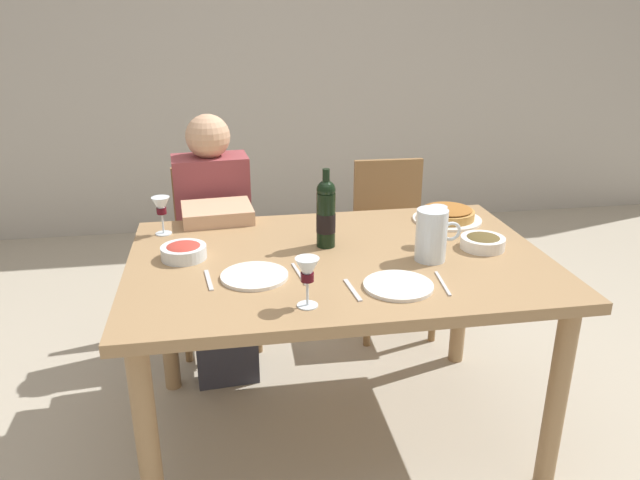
# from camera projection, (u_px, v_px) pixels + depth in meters

# --- Properties ---
(ground_plane) EXTENTS (8.00, 8.00, 0.00)m
(ground_plane) POSITION_uv_depth(u_px,v_px,m) (337.00, 429.00, 2.45)
(ground_plane) COLOR #B2A893
(back_wall) EXTENTS (8.00, 0.10, 2.80)m
(back_wall) POSITION_uv_depth(u_px,v_px,m) (270.00, 38.00, 4.30)
(back_wall) COLOR #B2ADA3
(back_wall) RESTS_ON ground
(dining_table) EXTENTS (1.50, 1.00, 0.76)m
(dining_table) POSITION_uv_depth(u_px,v_px,m) (339.00, 280.00, 2.21)
(dining_table) COLOR #9E7A51
(dining_table) RESTS_ON ground
(wine_bottle) EXTENTS (0.07, 0.07, 0.30)m
(wine_bottle) POSITION_uv_depth(u_px,v_px,m) (326.00, 214.00, 2.23)
(wine_bottle) COLOR black
(wine_bottle) RESTS_ON dining_table
(water_pitcher) EXTENTS (0.16, 0.11, 0.19)m
(water_pitcher) POSITION_uv_depth(u_px,v_px,m) (431.00, 238.00, 2.12)
(water_pitcher) COLOR silver
(water_pitcher) RESTS_ON dining_table
(baked_tart) EXTENTS (0.29, 0.29, 0.06)m
(baked_tart) POSITION_uv_depth(u_px,v_px,m) (447.00, 214.00, 2.54)
(baked_tart) COLOR white
(baked_tart) RESTS_ON dining_table
(salad_bowl) EXTENTS (0.16, 0.16, 0.06)m
(salad_bowl) POSITION_uv_depth(u_px,v_px,m) (184.00, 251.00, 2.15)
(salad_bowl) COLOR silver
(salad_bowl) RESTS_ON dining_table
(olive_bowl) EXTENTS (0.16, 0.16, 0.05)m
(olive_bowl) POSITION_uv_depth(u_px,v_px,m) (483.00, 242.00, 2.24)
(olive_bowl) COLOR white
(olive_bowl) RESTS_ON dining_table
(wine_glass_left_diner) EXTENTS (0.07, 0.07, 0.16)m
(wine_glass_left_diner) POSITION_uv_depth(u_px,v_px,m) (307.00, 272.00, 1.78)
(wine_glass_left_diner) COLOR silver
(wine_glass_left_diner) RESTS_ON dining_table
(wine_glass_right_diner) EXTENTS (0.07, 0.07, 0.15)m
(wine_glass_right_diner) POSITION_uv_depth(u_px,v_px,m) (161.00, 208.00, 2.36)
(wine_glass_right_diner) COLOR silver
(wine_glass_right_diner) RESTS_ON dining_table
(wine_glass_centre) EXTENTS (0.07, 0.07, 0.15)m
(wine_glass_centre) POSITION_uv_depth(u_px,v_px,m) (437.00, 217.00, 2.26)
(wine_glass_centre) COLOR silver
(wine_glass_centre) RESTS_ON dining_table
(dinner_plate_left_setting) EXTENTS (0.23, 0.23, 0.01)m
(dinner_plate_left_setting) POSITION_uv_depth(u_px,v_px,m) (398.00, 286.00, 1.94)
(dinner_plate_left_setting) COLOR white
(dinner_plate_left_setting) RESTS_ON dining_table
(dinner_plate_right_setting) EXTENTS (0.23, 0.23, 0.01)m
(dinner_plate_right_setting) POSITION_uv_depth(u_px,v_px,m) (254.00, 276.00, 2.01)
(dinner_plate_right_setting) COLOR white
(dinner_plate_right_setting) RESTS_ON dining_table
(fork_left_setting) EXTENTS (0.03, 0.16, 0.00)m
(fork_left_setting) POSITION_uv_depth(u_px,v_px,m) (353.00, 290.00, 1.91)
(fork_left_setting) COLOR silver
(fork_left_setting) RESTS_ON dining_table
(knife_left_setting) EXTENTS (0.03, 0.18, 0.00)m
(knife_left_setting) POSITION_uv_depth(u_px,v_px,m) (443.00, 283.00, 1.96)
(knife_left_setting) COLOR silver
(knife_left_setting) RESTS_ON dining_table
(knife_right_setting) EXTENTS (0.03, 0.18, 0.00)m
(knife_right_setting) POSITION_uv_depth(u_px,v_px,m) (299.00, 274.00, 2.03)
(knife_right_setting) COLOR silver
(knife_right_setting) RESTS_ON dining_table
(spoon_right_setting) EXTENTS (0.03, 0.16, 0.00)m
(spoon_right_setting) POSITION_uv_depth(u_px,v_px,m) (209.00, 280.00, 1.98)
(spoon_right_setting) COLOR silver
(spoon_right_setting) RESTS_ON dining_table
(chair_left) EXTENTS (0.43, 0.43, 0.87)m
(chair_left) POSITION_uv_depth(u_px,v_px,m) (214.00, 244.00, 3.02)
(chair_left) COLOR olive
(chair_left) RESTS_ON ground
(diner_left) EXTENTS (0.36, 0.52, 1.16)m
(diner_left) POSITION_uv_depth(u_px,v_px,m) (216.00, 238.00, 2.76)
(diner_left) COLOR #8E3D42
(diner_left) RESTS_ON ground
(chair_right) EXTENTS (0.41, 0.41, 0.87)m
(chair_right) POSITION_uv_depth(u_px,v_px,m) (391.00, 235.00, 3.14)
(chair_right) COLOR olive
(chair_right) RESTS_ON ground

